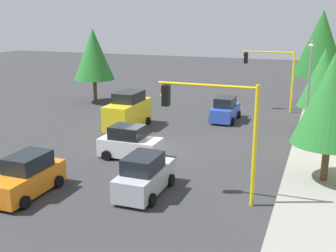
{
  "coord_description": "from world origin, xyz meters",
  "views": [
    {
      "loc": [
        23.59,
        10.08,
        8.35
      ],
      "look_at": [
        -1.55,
        0.62,
        1.2
      ],
      "focal_mm": 44.75,
      "sensor_mm": 36.0,
      "label": 1
    }
  ],
  "objects_px": {
    "traffic_signal_far_left": "(272,68)",
    "car_silver": "(145,176)",
    "tree_roadside_far": "(321,44)",
    "traffic_signal_near_left": "(215,118)",
    "delivery_van_yellow": "(128,112)",
    "car_orange": "(27,177)",
    "tree_roadside_near": "(332,99)",
    "tree_opposite_side": "(93,54)",
    "tree_roadside_mid": "(323,78)",
    "car_blue": "(225,110)",
    "street_lamp_curbside": "(309,82)",
    "car_white": "(130,143)"
  },
  "relations": [
    {
      "from": "traffic_signal_far_left",
      "to": "car_silver",
      "type": "bearing_deg",
      "value": -8.96
    },
    {
      "from": "traffic_signal_far_left",
      "to": "tree_roadside_far",
      "type": "distance_m",
      "value": 5.9
    },
    {
      "from": "traffic_signal_near_left",
      "to": "delivery_van_yellow",
      "type": "bearing_deg",
      "value": -137.68
    },
    {
      "from": "traffic_signal_near_left",
      "to": "car_orange",
      "type": "relative_size",
      "value": 1.34
    },
    {
      "from": "tree_roadside_near",
      "to": "traffic_signal_near_left",
      "type": "bearing_deg",
      "value": -50.36
    },
    {
      "from": "car_orange",
      "to": "car_silver",
      "type": "bearing_deg",
      "value": 112.06
    },
    {
      "from": "tree_opposite_side",
      "to": "car_silver",
      "type": "height_order",
      "value": "tree_opposite_side"
    },
    {
      "from": "traffic_signal_near_left",
      "to": "tree_opposite_side",
      "type": "bearing_deg",
      "value": -137.19
    },
    {
      "from": "delivery_van_yellow",
      "to": "tree_roadside_mid",
      "type": "bearing_deg",
      "value": 105.7
    },
    {
      "from": "traffic_signal_near_left",
      "to": "car_silver",
      "type": "xyz_separation_m",
      "value": [
        0.44,
        -3.25,
        -3.01
      ]
    },
    {
      "from": "traffic_signal_near_left",
      "to": "tree_roadside_near",
      "type": "bearing_deg",
      "value": 129.64
    },
    {
      "from": "car_silver",
      "to": "tree_roadside_mid",
      "type": "bearing_deg",
      "value": 152.32
    },
    {
      "from": "traffic_signal_far_left",
      "to": "tree_opposite_side",
      "type": "xyz_separation_m",
      "value": [
        2.0,
        -16.65,
        0.85
      ]
    },
    {
      "from": "car_orange",
      "to": "car_blue",
      "type": "height_order",
      "value": "same"
    },
    {
      "from": "street_lamp_curbside",
      "to": "car_white",
      "type": "distance_m",
      "value": 11.73
    },
    {
      "from": "traffic_signal_near_left",
      "to": "delivery_van_yellow",
      "type": "distance_m",
      "value": 14.01
    },
    {
      "from": "tree_roadside_far",
      "to": "car_silver",
      "type": "height_order",
      "value": "tree_roadside_far"
    },
    {
      "from": "street_lamp_curbside",
      "to": "delivery_van_yellow",
      "type": "bearing_deg",
      "value": -92.54
    },
    {
      "from": "car_blue",
      "to": "car_orange",
      "type": "bearing_deg",
      "value": -17.54
    },
    {
      "from": "car_orange",
      "to": "car_silver",
      "type": "height_order",
      "value": "same"
    },
    {
      "from": "delivery_van_yellow",
      "to": "car_silver",
      "type": "relative_size",
      "value": 1.19
    },
    {
      "from": "tree_roadside_far",
      "to": "car_white",
      "type": "distance_m",
      "value": 22.9
    },
    {
      "from": "traffic_signal_near_left",
      "to": "car_silver",
      "type": "relative_size",
      "value": 1.37
    },
    {
      "from": "traffic_signal_near_left",
      "to": "street_lamp_curbside",
      "type": "height_order",
      "value": "street_lamp_curbside"
    },
    {
      "from": "traffic_signal_near_left",
      "to": "car_blue",
      "type": "bearing_deg",
      "value": -169.11
    },
    {
      "from": "delivery_van_yellow",
      "to": "car_white",
      "type": "xyz_separation_m",
      "value": [
        6.18,
        3.09,
        -0.39
      ]
    },
    {
      "from": "car_orange",
      "to": "car_white",
      "type": "distance_m",
      "value": 6.92
    },
    {
      "from": "traffic_signal_far_left",
      "to": "traffic_signal_near_left",
      "type": "height_order",
      "value": "traffic_signal_near_left"
    },
    {
      "from": "traffic_signal_near_left",
      "to": "street_lamp_curbside",
      "type": "xyz_separation_m",
      "value": [
        -9.61,
        3.53,
        0.44
      ]
    },
    {
      "from": "tree_opposite_side",
      "to": "car_orange",
      "type": "distance_m",
      "value": 22.45
    },
    {
      "from": "tree_roadside_near",
      "to": "car_orange",
      "type": "distance_m",
      "value": 15.19
    },
    {
      "from": "tree_opposite_side",
      "to": "car_silver",
      "type": "bearing_deg",
      "value": 36.06
    },
    {
      "from": "traffic_signal_near_left",
      "to": "car_white",
      "type": "xyz_separation_m",
      "value": [
        -4.0,
        -6.18,
        -3.02
      ]
    },
    {
      "from": "tree_roadside_mid",
      "to": "car_orange",
      "type": "relative_size",
      "value": 1.49
    },
    {
      "from": "traffic_signal_near_left",
      "to": "car_white",
      "type": "distance_m",
      "value": 7.96
    },
    {
      "from": "car_orange",
      "to": "car_white",
      "type": "xyz_separation_m",
      "value": [
        -6.54,
        2.25,
        -0.0
      ]
    },
    {
      "from": "car_white",
      "to": "tree_roadside_mid",
      "type": "bearing_deg",
      "value": 133.58
    },
    {
      "from": "tree_roadside_near",
      "to": "traffic_signal_far_left",
      "type": "bearing_deg",
      "value": -163.13
    },
    {
      "from": "car_orange",
      "to": "street_lamp_curbside",
      "type": "bearing_deg",
      "value": 135.45
    },
    {
      "from": "street_lamp_curbside",
      "to": "tree_opposite_side",
      "type": "xyz_separation_m",
      "value": [
        -8.39,
        -20.2,
        0.31
      ]
    },
    {
      "from": "tree_opposite_side",
      "to": "car_orange",
      "type": "xyz_separation_m",
      "value": [
        20.54,
        8.24,
        -3.77
      ]
    },
    {
      "from": "tree_opposite_side",
      "to": "car_white",
      "type": "relative_size",
      "value": 1.96
    },
    {
      "from": "street_lamp_curbside",
      "to": "tree_roadside_far",
      "type": "distance_m",
      "value": 14.47
    },
    {
      "from": "traffic_signal_near_left",
      "to": "car_silver",
      "type": "bearing_deg",
      "value": -82.31
    },
    {
      "from": "tree_roadside_mid",
      "to": "delivery_van_yellow",
      "type": "distance_m",
      "value": 14.39
    },
    {
      "from": "tree_roadside_near",
      "to": "tree_roadside_mid",
      "type": "height_order",
      "value": "tree_roadside_near"
    },
    {
      "from": "tree_roadside_mid",
      "to": "tree_opposite_side",
      "type": "bearing_deg",
      "value": -100.78
    },
    {
      "from": "tree_roadside_near",
      "to": "delivery_van_yellow",
      "type": "relative_size",
      "value": 1.39
    },
    {
      "from": "traffic_signal_far_left",
      "to": "delivery_van_yellow",
      "type": "xyz_separation_m",
      "value": [
        9.82,
        -9.24,
        -2.53
      ]
    },
    {
      "from": "street_lamp_curbside",
      "to": "tree_opposite_side",
      "type": "relative_size",
      "value": 0.98
    }
  ]
}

